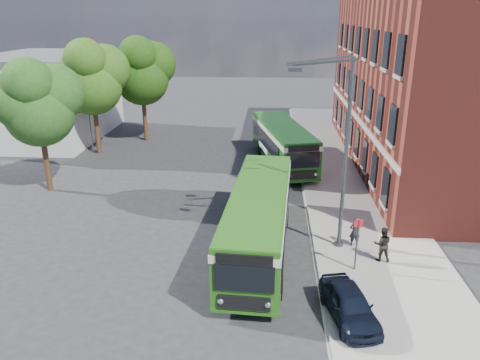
# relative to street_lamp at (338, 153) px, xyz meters

# --- Properties ---
(ground) EXTENTS (120.00, 120.00, 0.00)m
(ground) POSITION_rel_street_lamp_xyz_m (-4.84, 2.00, -4.79)
(ground) COLOR #262629
(ground) RESTS_ON ground
(pavement) EXTENTS (6.00, 48.00, 0.15)m
(pavement) POSITION_rel_street_lamp_xyz_m (2.16, 10.00, -4.72)
(pavement) COLOR gray
(pavement) RESTS_ON ground
(kerb_line) EXTENTS (0.12, 48.00, 0.01)m
(kerb_line) POSITION_rel_street_lamp_xyz_m (-0.89, 10.00, -4.79)
(kerb_line) COLOR beige
(kerb_line) RESTS_ON ground
(brick_office) EXTENTS (12.10, 26.00, 14.20)m
(brick_office) POSITION_rel_street_lamp_xyz_m (9.16, 14.00, 2.18)
(brick_office) COLOR maroon
(brick_office) RESTS_ON ground
(white_building) EXTENTS (9.40, 13.40, 7.30)m
(white_building) POSITION_rel_street_lamp_xyz_m (-22.84, 20.00, -1.13)
(white_building) COLOR silver
(white_building) RESTS_ON ground
(flagpole) EXTENTS (0.95, 0.10, 9.00)m
(flagpole) POSITION_rel_street_lamp_xyz_m (-17.29, 15.00, 0.15)
(flagpole) COLOR #3C3F42
(flagpole) RESTS_ON ground
(street_lamp) EXTENTS (2.96, 2.38, 9.00)m
(street_lamp) POSITION_rel_street_lamp_xyz_m (0.00, 0.00, 0.00)
(street_lamp) COLOR #3C3F42
(street_lamp) RESTS_ON ground
(bus_stop_sign) EXTENTS (0.35, 0.08, 2.52)m
(bus_stop_sign) POSITION_rel_street_lamp_xyz_m (0.76, -2.20, -3.28)
(bus_stop_sign) COLOR #3C3F42
(bus_stop_sign) RESTS_ON ground
(bus_front) EXTENTS (3.25, 11.75, 3.02)m
(bus_front) POSITION_rel_street_lamp_xyz_m (-3.49, -0.49, -2.96)
(bus_front) COLOR #255D15
(bus_front) RESTS_ON ground
(bus_rear) EXTENTS (4.87, 10.73, 3.02)m
(bus_rear) POSITION_rel_street_lamp_xyz_m (-2.14, 12.97, -2.96)
(bus_rear) COLOR #195817
(bus_rear) RESTS_ON ground
(parked_car) EXTENTS (2.17, 3.80, 1.22)m
(parked_car) POSITION_rel_street_lamp_xyz_m (-0.04, -5.76, -4.03)
(parked_car) COLOR black
(parked_car) RESTS_ON pavement
(pedestrian_a) EXTENTS (0.60, 0.45, 1.48)m
(pedestrian_a) POSITION_rel_street_lamp_xyz_m (1.08, 0.01, -3.90)
(pedestrian_a) COLOR black
(pedestrian_a) RESTS_ON pavement
(pedestrian_b) EXTENTS (0.84, 0.67, 1.63)m
(pedestrian_b) POSITION_rel_street_lamp_xyz_m (2.07, -1.34, -3.83)
(pedestrian_b) COLOR black
(pedestrian_b) RESTS_ON pavement
(tree_left) EXTENTS (4.96, 4.71, 8.37)m
(tree_left) POSITION_rel_street_lamp_xyz_m (-17.00, 6.63, 0.89)
(tree_left) COLOR #3A2515
(tree_left) RESTS_ON ground
(tree_mid) EXTENTS (5.32, 5.06, 8.99)m
(tree_mid) POSITION_rel_street_lamp_xyz_m (-16.78, 14.96, 1.31)
(tree_mid) COLOR #3A2515
(tree_mid) RESTS_ON ground
(tree_right) EXTENTS (5.32, 5.06, 8.98)m
(tree_right) POSITION_rel_street_lamp_xyz_m (-14.01, 19.15, 1.30)
(tree_right) COLOR #3A2515
(tree_right) RESTS_ON ground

